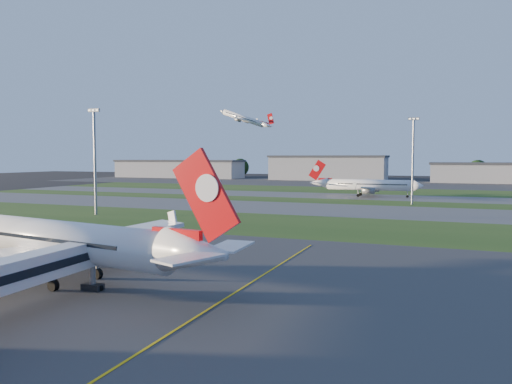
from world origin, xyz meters
The scene contains 22 objects.
ground centered at (0.00, 0.00, 0.00)m, with size 700.00×700.00×0.00m, color black.
apron_near centered at (0.00, 0.00, 0.01)m, with size 300.00×70.00×0.01m, color #333335.
grass_strip_a centered at (0.00, 52.00, 0.01)m, with size 300.00×34.00×0.01m, color #264517.
taxiway_a centered at (0.00, 85.00, 0.01)m, with size 300.00×32.00×0.01m, color #515154.
grass_strip_b centered at (0.00, 110.00, 0.01)m, with size 300.00×18.00×0.01m, color #264517.
taxiway_b centered at (0.00, 132.00, 0.01)m, with size 300.00×26.00×0.01m, color #515154.
grass_strip_c centered at (0.00, 165.00, 0.01)m, with size 300.00×40.00×0.01m, color #264517.
apron_far centered at (0.00, 225.00, 0.01)m, with size 400.00×80.00×0.01m, color #333335.
yellow_line centered at (5.00, 0.00, 0.00)m, with size 0.25×60.00×0.02m, color gold.
jet_bridge centered at (-9.81, -15.24, 4.01)m, with size 4.20×26.90×6.20m.
airliner_parked centered at (-16.28, -2.70, 4.67)m, with size 42.45×35.75×13.31m.
airliner_taxiing centered at (-1.77, 133.63, 4.12)m, with size 37.56×31.89×11.73m.
airliner_departing centered at (-79.70, 204.17, 35.09)m, with size 30.66×25.95×9.56m.
light_mast_west centered at (-55.00, 52.00, 14.81)m, with size 3.20×0.70×25.80m.
light_mast_centre centered at (15.00, 108.00, 14.81)m, with size 3.20×0.70×25.80m.
hangar_far_west centered at (-150.00, 255.00, 6.14)m, with size 91.80×23.00×12.20m.
hangar_west centered at (-45.00, 255.00, 7.64)m, with size 71.40×23.00×15.20m.
hangar_east centered at (55.00, 255.00, 5.64)m, with size 81.60×23.00×11.20m.
tree_far_west centered at (-190.00, 268.00, 6.49)m, with size 11.00×11.00×12.00m.
tree_west centered at (-110.00, 270.00, 7.14)m, with size 12.10×12.10×13.20m.
tree_mid_west centered at (-20.00, 266.00, 5.84)m, with size 9.90×9.90×10.80m.
tree_mid_east centered at (40.00, 269.00, 6.81)m, with size 11.55×11.55×12.60m.
Camera 1 is at (25.56, -46.58, 14.11)m, focal length 35.00 mm.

